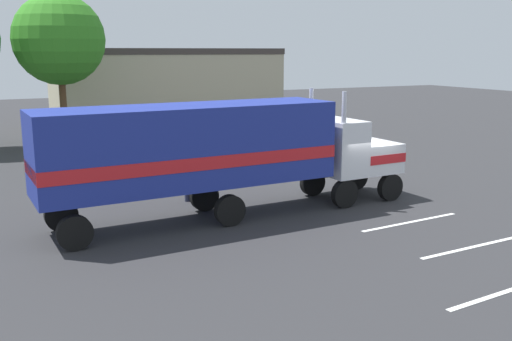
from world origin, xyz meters
name	(u,v)px	position (x,y,z in m)	size (l,w,h in m)	color
ground_plane	(358,199)	(0.00, 0.00, 0.00)	(120.00, 120.00, 0.00)	#2D2D30
lane_stripe_near	(410,222)	(-0.28, -3.50, 0.01)	(4.40, 0.16, 0.01)	silver
lane_stripe_mid	(474,247)	(-0.31, -6.42, 0.01)	(4.40, 0.16, 0.01)	silver
lane_stripe_far	(508,291)	(-2.14, -9.25, 0.01)	(4.40, 0.16, 0.01)	silver
semi_truck	(219,149)	(-6.11, 0.12, 2.52)	(14.26, 3.40, 4.50)	silver
person_bystander	(188,179)	(-6.33, 2.83, 0.89)	(0.34, 0.46, 1.63)	#2D3347
parked_car	(117,161)	(-7.85, 8.62, 0.81)	(4.67, 2.66, 1.57)	#234C8C
tree_left	(59,40)	(-8.50, 20.26, 6.66)	(5.74, 5.74, 9.55)	brown
building_backdrop	(170,83)	(1.52, 28.82, 3.31)	(19.29, 6.80, 6.18)	#B7AD8C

